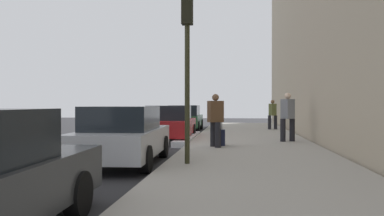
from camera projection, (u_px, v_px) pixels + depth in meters
ground_plane at (169, 142)px, 15.91m from camera, size 56.00×56.00×0.00m
sidewalk at (250, 141)px, 15.54m from camera, size 28.00×4.60×0.15m
lane_stripe_centre at (95, 141)px, 16.27m from camera, size 28.00×0.14×0.01m
snow_bank_curb at (188, 138)px, 16.45m from camera, size 5.52×0.56×0.22m
parked_car_silver at (123, 135)px, 9.99m from camera, size 4.33×2.02×1.51m
parked_car_red at (170, 123)px, 16.53m from camera, size 4.59×1.95×1.51m
parked_car_green at (185, 118)px, 22.71m from camera, size 4.18×1.95×1.51m
pedestrian_brown_coat at (215, 119)px, 12.72m from camera, size 0.54×0.56×1.76m
pedestrian_grey_coat at (288, 115)px, 14.66m from camera, size 0.59×0.57×1.86m
pedestrian_olive_coat at (273, 114)px, 21.85m from camera, size 0.52×0.53×1.68m
traffic_light_pole at (187, 49)px, 9.17m from camera, size 0.35×0.26×4.02m
rolling_suitcase at (222, 137)px, 13.18m from camera, size 0.34×0.22×0.91m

